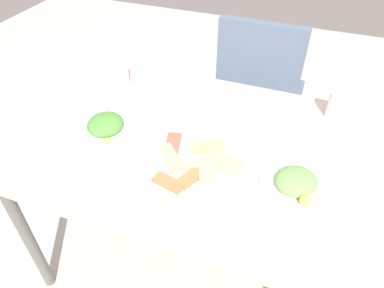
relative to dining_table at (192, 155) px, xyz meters
name	(u,v)px	position (x,y,z in m)	size (l,w,h in m)	color
ground_plane	(192,250)	(0.00, 0.00, -0.64)	(6.00, 6.00, 0.00)	#B4B3AD
dining_table	(192,155)	(0.00, 0.00, 0.00)	(1.22, 0.88, 0.71)	beige
dining_chair	(259,89)	(0.11, 0.71, -0.10)	(0.43, 0.43, 0.94)	#4A5C70
pide_platter	(192,165)	(0.05, -0.13, 0.08)	(0.32, 0.32, 0.03)	white
salad_plate_greens	(296,183)	(0.38, -0.10, 0.09)	(0.22, 0.22, 0.06)	white
salad_plate_rice	(106,126)	(-0.32, -0.06, 0.09)	(0.23, 0.23, 0.06)	white
soda_can	(121,73)	(-0.42, 0.24, 0.13)	(0.07, 0.07, 0.12)	silver
drinking_glass	(337,106)	(0.47, 0.32, 0.13)	(0.07, 0.07, 0.11)	silver
paper_napkin	(185,109)	(-0.09, 0.17, 0.07)	(0.14, 0.14, 0.00)	white
fork	(183,111)	(-0.09, 0.15, 0.08)	(0.19, 0.02, 0.01)	silver
spoon	(186,106)	(-0.09, 0.18, 0.08)	(0.17, 0.01, 0.01)	silver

